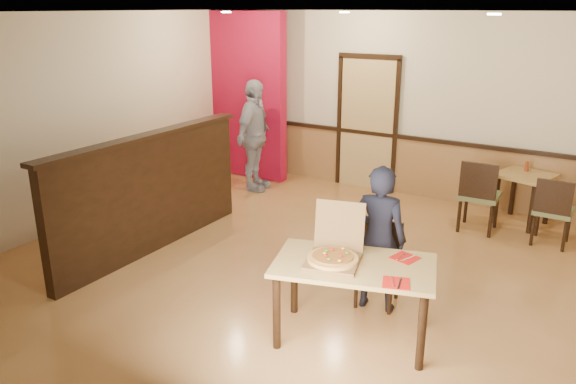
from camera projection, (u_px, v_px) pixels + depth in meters
name	position (u px, v px, depth m)	size (l,w,h in m)	color
floor	(303.00, 280.00, 6.15)	(7.00, 7.00, 0.00)	tan
ceiling	(305.00, 13.00, 5.27)	(7.00, 7.00, 0.00)	black
wall_back	(418.00, 107.00, 8.55)	(7.00, 7.00, 0.00)	beige
wall_left	(75.00, 122.00, 7.43)	(7.00, 7.00, 0.00)	beige
wainscot_back	(413.00, 167.00, 8.82)	(7.00, 0.04, 0.90)	#9C6F3E
chair_rail_back	(414.00, 138.00, 8.66)	(7.00, 0.06, 0.06)	black
back_door	(367.00, 124.00, 9.02)	(0.90, 0.06, 2.10)	tan
booth_partition	(151.00, 192.00, 6.74)	(0.20, 3.10, 1.44)	black
red_accent_panel	(244.00, 96.00, 9.57)	(1.60, 0.20, 2.78)	maroon
spot_a	(226.00, 12.00, 7.87)	(0.14, 0.14, 0.02)	#FFDFB2
spot_b	(344.00, 12.00, 7.69)	(0.14, 0.14, 0.02)	#FFDFB2
spot_c	(494.00, 14.00, 5.80)	(0.14, 0.14, 0.02)	#FFDFB2
main_table	(354.00, 275.00, 4.89)	(1.55, 1.15, 0.74)	tan
diner_chair	(380.00, 260.00, 5.60)	(0.47, 0.47, 0.82)	#5E6C3F
side_chair_left	(479.00, 193.00, 7.33)	(0.50, 0.50, 0.98)	#5E6C3F
side_chair_right	(553.00, 209.00, 6.90)	(0.45, 0.45, 0.89)	#5E6C3F
side_table	(524.00, 186.00, 7.61)	(0.81, 0.81, 0.71)	tan
diner	(379.00, 239.00, 5.39)	(0.54, 0.35, 1.47)	black
passerby	(254.00, 136.00, 8.95)	(1.05, 0.43, 1.78)	#96949C
pizza_box	(334.00, 255.00, 4.88)	(0.57, 0.63, 0.47)	brown
pizza	(333.00, 258.00, 4.84)	(0.44, 0.44, 0.03)	tan
napkin_near	(396.00, 283.00, 4.51)	(0.28, 0.28, 0.01)	red
napkin_far	(405.00, 258.00, 4.96)	(0.26, 0.26, 0.01)	red
condiment	(527.00, 167.00, 7.66)	(0.05, 0.05, 0.13)	maroon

